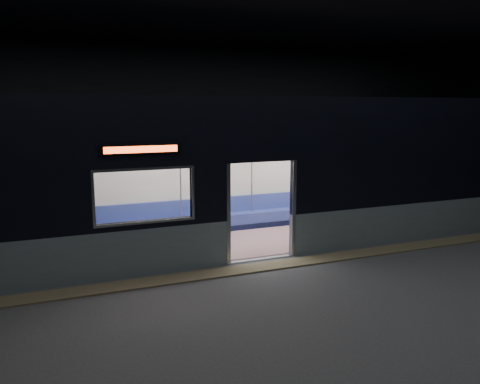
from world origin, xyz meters
TOP-DOWN VIEW (x-y plane):
  - station_floor at (0.00, 0.00)m, footprint 24.00×14.00m
  - station_envelope at (0.00, 0.00)m, footprint 24.00×14.00m
  - tactile_strip at (0.00, 0.55)m, footprint 22.80×0.50m
  - metro_car at (-0.00, 2.54)m, footprint 18.00×3.04m
  - passenger at (3.45, 3.55)m, footprint 0.45×0.77m
  - handbag at (3.45, 3.29)m, footprint 0.39×0.36m
  - transit_map at (3.25, 3.85)m, footprint 0.89×0.03m

SIDE VIEW (x-z plane):
  - station_floor at x=0.00m, z-range -0.01..0.00m
  - tactile_strip at x=0.00m, z-range 0.00..0.03m
  - handbag at x=3.45m, z-range 0.63..0.78m
  - passenger at x=3.45m, z-range 0.10..1.58m
  - transit_map at x=3.25m, z-range 1.15..1.73m
  - metro_car at x=0.00m, z-range 0.17..3.52m
  - station_envelope at x=0.00m, z-range 1.16..6.16m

